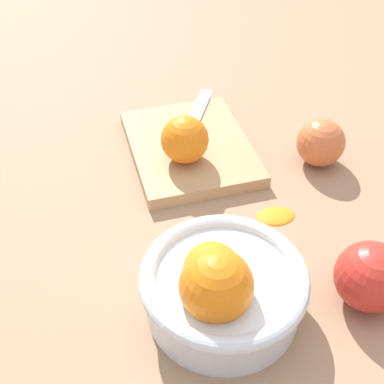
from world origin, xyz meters
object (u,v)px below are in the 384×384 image
bowl (221,287)px  orange_on_board (185,140)px  apple_front_left (370,276)px  knife (193,120)px  cutting_board (190,148)px  apple_front_right (321,142)px

bowl → orange_on_board: bowl is taller
apple_front_left → knife: bearing=18.1°
bowl → apple_front_left: size_ratio=2.30×
cutting_board → orange_on_board: 0.06m
orange_on_board → knife: 0.10m
bowl → apple_front_left: bearing=-96.9°
bowl → knife: (0.34, -0.05, -0.02)m
knife → orange_on_board: bearing=160.1°
apple_front_left → apple_front_right: 0.25m
apple_front_left → apple_front_right: bearing=-11.2°
bowl → knife: bowl is taller
cutting_board → apple_front_left: bearing=-156.6°
orange_on_board → knife: (0.09, -0.03, -0.03)m
bowl → apple_front_right: 0.31m
bowl → apple_front_right: bowl is taller
cutting_board → apple_front_right: (-0.06, -0.18, 0.03)m
cutting_board → orange_on_board: size_ratio=3.23×
bowl → cutting_board: bearing=-5.8°
orange_on_board → bowl: bearing=176.8°
cutting_board → knife: size_ratio=1.51×
bowl → apple_front_right: bearing=-43.0°
cutting_board → apple_front_right: bearing=-109.0°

